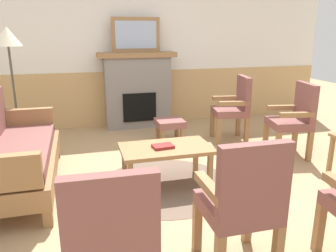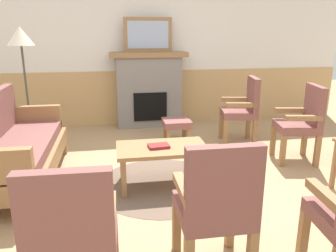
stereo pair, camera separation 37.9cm
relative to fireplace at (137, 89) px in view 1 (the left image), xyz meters
The scene contains 14 objects.
ground_plane 2.44m from the fireplace, 90.00° to the right, with size 14.00×14.00×0.00m, color tan.
wall_back 0.70m from the fireplace, 90.00° to the left, with size 7.20×0.14×2.70m.
fireplace is the anchor object (origin of this frame).
framed_picture 0.91m from the fireplace, 90.00° to the left, with size 0.80×0.04×0.56m.
couch 2.66m from the fireplace, 129.00° to the right, with size 0.70×1.80×0.98m.
coffee_table 2.41m from the fireplace, 93.12° to the right, with size 0.96×0.56×0.44m.
round_rug 2.48m from the fireplace, 93.12° to the right, with size 1.46×1.46×0.01m, color brown.
book_on_table 2.43m from the fireplace, 94.00° to the right, with size 0.22×0.15×0.03m, color maroon.
footstool 1.13m from the fireplace, 74.18° to the right, with size 0.40×0.40×0.36m.
armchair_near_fireplace 2.62m from the fireplace, 48.86° to the right, with size 0.56×0.56×0.98m.
armchair_by_window_left 1.72m from the fireplace, 42.32° to the right, with size 0.56×0.56×0.98m.
armchair_front_left 3.83m from the fireplace, 89.80° to the right, with size 0.48×0.48×0.98m.
armchair_corner_left 4.14m from the fireplace, 102.26° to the right, with size 0.49×0.49×0.98m.
floor_lamp_by_couch 2.13m from the fireplace, 157.46° to the right, with size 0.36×0.36×1.68m.
Camera 1 is at (-0.99, -3.28, 1.63)m, focal length 35.80 mm.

